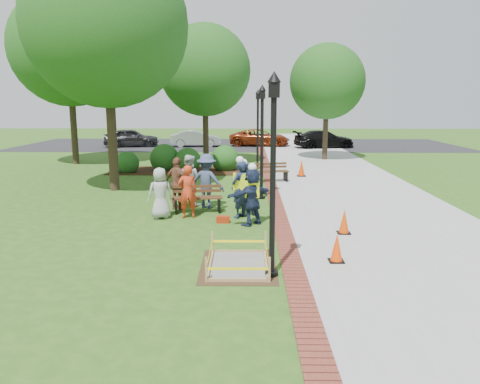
{
  "coord_description": "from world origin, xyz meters",
  "views": [
    {
      "loc": [
        0.74,
        -12.48,
        3.69
      ],
      "look_at": [
        0.5,
        1.2,
        1.0
      ],
      "focal_mm": 35.0,
      "sensor_mm": 36.0,
      "label": 1
    }
  ],
  "objects_px": {
    "cone_front": "(337,249)",
    "lamp_near": "(273,161)",
    "wet_concrete_pad": "(238,257)",
    "hivis_worker_b": "(240,188)",
    "bench_near": "(198,204)",
    "hivis_worker_c": "(243,188)",
    "hivis_worker_a": "(252,194)"
  },
  "relations": [
    {
      "from": "hivis_worker_b",
      "to": "hivis_worker_c",
      "type": "xyz_separation_m",
      "value": [
        0.11,
        0.29,
        -0.05
      ]
    },
    {
      "from": "hivis_worker_c",
      "to": "cone_front",
      "type": "bearing_deg",
      "value": -63.79
    },
    {
      "from": "wet_concrete_pad",
      "to": "lamp_near",
      "type": "height_order",
      "value": "lamp_near"
    },
    {
      "from": "hivis_worker_b",
      "to": "lamp_near",
      "type": "bearing_deg",
      "value": -81.33
    },
    {
      "from": "bench_near",
      "to": "lamp_near",
      "type": "relative_size",
      "value": 0.4
    },
    {
      "from": "bench_near",
      "to": "hivis_worker_c",
      "type": "height_order",
      "value": "hivis_worker_c"
    },
    {
      "from": "cone_front",
      "to": "hivis_worker_c",
      "type": "xyz_separation_m",
      "value": [
        -2.2,
        4.47,
        0.59
      ]
    },
    {
      "from": "hivis_worker_c",
      "to": "wet_concrete_pad",
      "type": "bearing_deg",
      "value": -90.74
    },
    {
      "from": "bench_near",
      "to": "cone_front",
      "type": "height_order",
      "value": "bench_near"
    },
    {
      "from": "cone_front",
      "to": "hivis_worker_b",
      "type": "relative_size",
      "value": 0.35
    },
    {
      "from": "wet_concrete_pad",
      "to": "hivis_worker_b",
      "type": "relative_size",
      "value": 1.17
    },
    {
      "from": "bench_near",
      "to": "cone_front",
      "type": "relative_size",
      "value": 2.47
    },
    {
      "from": "wet_concrete_pad",
      "to": "cone_front",
      "type": "height_order",
      "value": "cone_front"
    },
    {
      "from": "lamp_near",
      "to": "hivis_worker_b",
      "type": "relative_size",
      "value": 2.15
    },
    {
      "from": "wet_concrete_pad",
      "to": "lamp_near",
      "type": "bearing_deg",
      "value": -37.43
    },
    {
      "from": "bench_near",
      "to": "lamp_near",
      "type": "distance_m",
      "value": 6.52
    },
    {
      "from": "wet_concrete_pad",
      "to": "hivis_worker_b",
      "type": "distance_m",
      "value": 4.56
    },
    {
      "from": "wet_concrete_pad",
      "to": "lamp_near",
      "type": "distance_m",
      "value": 2.42
    },
    {
      "from": "cone_front",
      "to": "hivis_worker_a",
      "type": "bearing_deg",
      "value": 120.31
    },
    {
      "from": "wet_concrete_pad",
      "to": "hivis_worker_c",
      "type": "distance_m",
      "value": 4.84
    },
    {
      "from": "bench_near",
      "to": "hivis_worker_b",
      "type": "relative_size",
      "value": 0.86
    },
    {
      "from": "lamp_near",
      "to": "hivis_worker_b",
      "type": "distance_m",
      "value": 5.33
    },
    {
      "from": "wet_concrete_pad",
      "to": "cone_front",
      "type": "relative_size",
      "value": 3.35
    },
    {
      "from": "bench_near",
      "to": "hivis_worker_c",
      "type": "distance_m",
      "value": 1.71
    },
    {
      "from": "wet_concrete_pad",
      "to": "hivis_worker_b",
      "type": "xyz_separation_m",
      "value": [
        -0.05,
        4.5,
        0.74
      ]
    },
    {
      "from": "lamp_near",
      "to": "hivis_worker_c",
      "type": "xyz_separation_m",
      "value": [
        -0.66,
        5.34,
        -1.56
      ]
    },
    {
      "from": "wet_concrete_pad",
      "to": "lamp_near",
      "type": "relative_size",
      "value": 0.54
    },
    {
      "from": "hivis_worker_b",
      "to": "hivis_worker_c",
      "type": "bearing_deg",
      "value": 69.05
    },
    {
      "from": "cone_front",
      "to": "lamp_near",
      "type": "height_order",
      "value": "lamp_near"
    },
    {
      "from": "wet_concrete_pad",
      "to": "cone_front",
      "type": "bearing_deg",
      "value": 7.99
    },
    {
      "from": "hivis_worker_c",
      "to": "hivis_worker_a",
      "type": "bearing_deg",
      "value": -76.93
    },
    {
      "from": "wet_concrete_pad",
      "to": "lamp_near",
      "type": "xyz_separation_m",
      "value": [
        0.72,
        -0.55,
        2.25
      ]
    }
  ]
}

